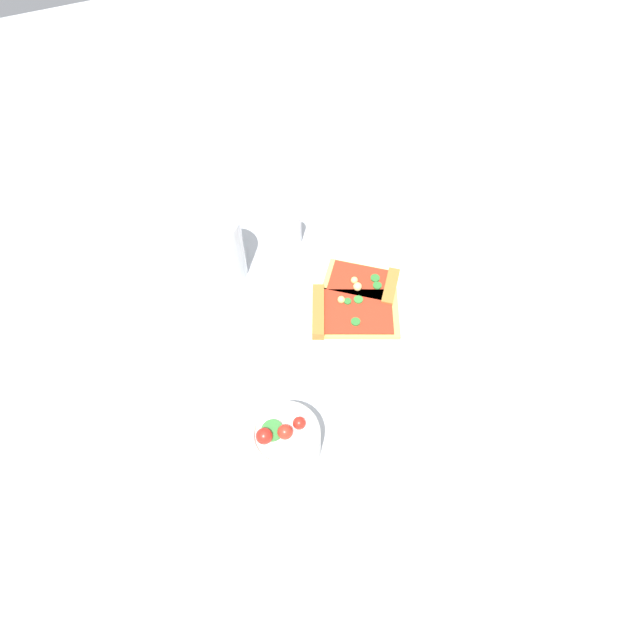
{
  "coord_description": "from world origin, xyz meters",
  "views": [
    {
      "loc": [
        0.23,
        0.46,
        0.85
      ],
      "look_at": [
        0.04,
        -0.02,
        0.03
      ],
      "focal_mm": 32.8,
      "sensor_mm": 36.0,
      "label": 1
    }
  ],
  "objects": [
    {
      "name": "paper_napkin",
      "position": [
        -0.1,
        0.19,
        0.0
      ],
      "size": [
        0.18,
        0.15,
        0.0
      ],
      "primitive_type": "cube",
      "rotation": [
        0.0,
        0.0,
        -0.36
      ],
      "color": "white",
      "rests_on": "ground_plane"
    },
    {
      "name": "pizza_slice_far",
      "position": [
        -0.01,
        -0.03,
        0.02
      ],
      "size": [
        0.17,
        0.15,
        0.02
      ],
      "color": "#E5B256",
      "rests_on": "plate"
    },
    {
      "name": "pepper_shaker",
      "position": [
        0.02,
        -0.23,
        0.04
      ],
      "size": [
        0.03,
        0.03,
        0.08
      ],
      "color": "silver",
      "rests_on": "ground_plane"
    },
    {
      "name": "pizza_slice_near",
      "position": [
        -0.06,
        -0.07,
        0.02
      ],
      "size": [
        0.15,
        0.13,
        0.02
      ],
      "color": "#E5B256",
      "rests_on": "plate"
    },
    {
      "name": "ground_plane",
      "position": [
        0.0,
        0.0,
        0.0
      ],
      "size": [
        2.4,
        2.4,
        0.0
      ],
      "primitive_type": "plane",
      "color": "#B2B7BC",
      "rests_on": "ground"
    },
    {
      "name": "salad_bowl",
      "position": [
        0.17,
        0.16,
        0.04
      ],
      "size": [
        0.1,
        0.1,
        0.08
      ],
      "color": "white",
      "rests_on": "ground_plane"
    },
    {
      "name": "soda_glass",
      "position": [
        0.16,
        -0.2,
        0.06
      ],
      "size": [
        0.08,
        0.08,
        0.14
      ],
      "color": "silver",
      "rests_on": "ground_plane"
    },
    {
      "name": "plate",
      "position": [
        -0.03,
        -0.04,
        0.01
      ],
      "size": [
        0.27,
        0.27,
        0.01
      ],
      "primitive_type": "cylinder",
      "color": "silver",
      "rests_on": "ground_plane"
    }
  ]
}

